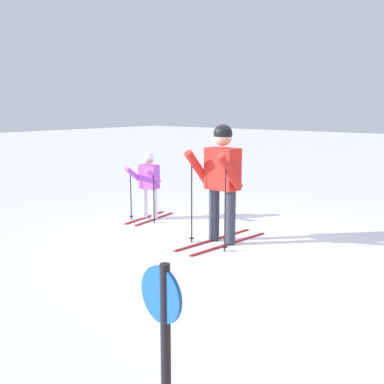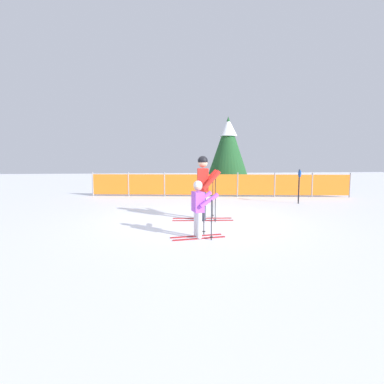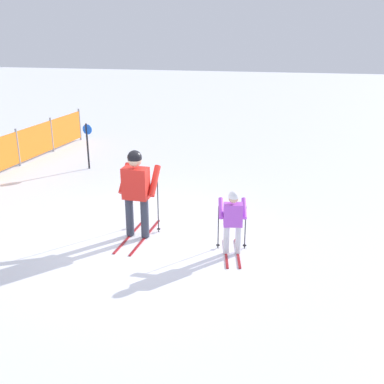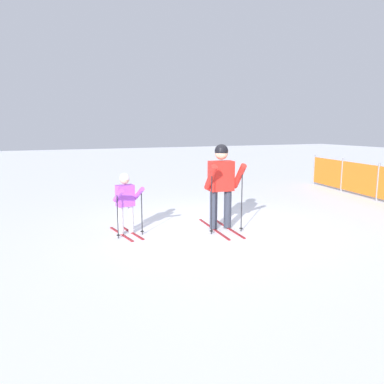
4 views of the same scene
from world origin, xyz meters
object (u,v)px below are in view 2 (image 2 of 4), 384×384
safety_fence (219,185)px  skier_child (199,204)px  skier_adult (204,182)px  trail_marker (299,182)px  conifer_far (228,145)px

safety_fence → skier_child: bearing=-105.7°
skier_adult → safety_fence: size_ratio=0.15×
trail_marker → skier_adult: bearing=-147.5°
skier_adult → skier_child: (-0.41, -1.89, -0.33)m
trail_marker → safety_fence: bearing=135.3°
skier_adult → safety_fence: (1.55, 5.08, -0.50)m
skier_adult → skier_child: skier_adult is taller
skier_child → trail_marker: (4.47, 4.48, 0.09)m
skier_child → conifer_far: size_ratio=0.31×
skier_adult → conifer_far: bearing=76.5°
skier_adult → skier_child: bearing=-97.1°
safety_fence → conifer_far: conifer_far is taller
safety_fence → trail_marker: bearing=-44.7°
safety_fence → conifer_far: size_ratio=2.92×
conifer_far → skier_adult: bearing=-108.6°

